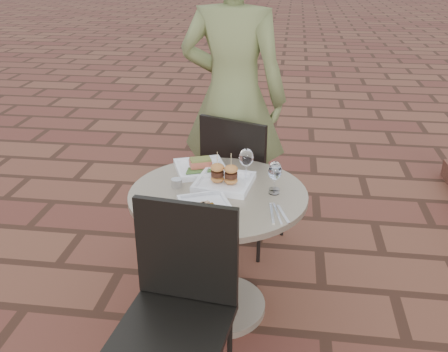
# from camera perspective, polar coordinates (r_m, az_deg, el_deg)

# --- Properties ---
(ground) EXTENTS (60.00, 60.00, 0.00)m
(ground) POSITION_cam_1_polar(r_m,az_deg,el_deg) (3.10, 3.27, -11.95)
(ground) COLOR brown
(ground) RESTS_ON ground
(cafe_table) EXTENTS (0.90, 0.90, 0.73)m
(cafe_table) POSITION_cam_1_polar(r_m,az_deg,el_deg) (2.63, -0.65, -6.64)
(cafe_table) COLOR gray
(cafe_table) RESTS_ON ground
(chair_far) EXTENTS (0.57, 0.57, 0.93)m
(chair_far) POSITION_cam_1_polar(r_m,az_deg,el_deg) (3.16, 1.85, 0.37)
(chair_far) COLOR black
(chair_far) RESTS_ON ground
(chair_near) EXTENTS (0.49, 0.49, 0.93)m
(chair_near) POSITION_cam_1_polar(r_m,az_deg,el_deg) (2.10, -5.12, -13.54)
(chair_near) COLOR black
(chair_near) RESTS_ON ground
(diner) EXTENTS (0.77, 0.57, 1.93)m
(diner) POSITION_cam_1_polar(r_m,az_deg,el_deg) (3.26, 1.05, 8.87)
(diner) COLOR #626B3A
(diner) RESTS_ON ground
(plate_salmon) EXTENTS (0.34, 0.34, 0.07)m
(plate_salmon) POSITION_cam_1_polar(r_m,az_deg,el_deg) (2.74, -2.70, 0.99)
(plate_salmon) COLOR white
(plate_salmon) RESTS_ON cafe_table
(plate_sliders) EXTENTS (0.32, 0.32, 0.18)m
(plate_sliders) POSITION_cam_1_polar(r_m,az_deg,el_deg) (2.57, 0.03, -0.35)
(plate_sliders) COLOR white
(plate_sliders) RESTS_ON cafe_table
(plate_tuna) EXTENTS (0.30, 0.30, 0.03)m
(plate_tuna) POSITION_cam_1_polar(r_m,az_deg,el_deg) (2.36, -2.23, -3.31)
(plate_tuna) COLOR white
(plate_tuna) RESTS_ON cafe_table
(wine_glass_right) EXTENTS (0.07, 0.07, 0.16)m
(wine_glass_right) POSITION_cam_1_polar(r_m,az_deg,el_deg) (2.46, 5.83, 0.38)
(wine_glass_right) COLOR white
(wine_glass_right) RESTS_ON cafe_table
(wine_glass_mid) EXTENTS (0.08, 0.08, 0.18)m
(wine_glass_mid) POSITION_cam_1_polar(r_m,az_deg,el_deg) (2.58, 2.57, 2.04)
(wine_glass_mid) COLOR white
(wine_glass_mid) RESTS_ON cafe_table
(wine_glass_far) EXTENTS (0.07, 0.07, 0.15)m
(wine_glass_far) POSITION_cam_1_polar(r_m,az_deg,el_deg) (2.50, 5.87, 0.69)
(wine_glass_far) COLOR white
(wine_glass_far) RESTS_ON cafe_table
(steel_ramekin) EXTENTS (0.07, 0.07, 0.04)m
(steel_ramekin) POSITION_cam_1_polar(r_m,az_deg,el_deg) (2.57, -5.44, -0.79)
(steel_ramekin) COLOR silver
(steel_ramekin) RESTS_ON cafe_table
(cutlery_set) EXTENTS (0.14, 0.22, 0.00)m
(cutlery_set) POSITION_cam_1_polar(r_m,az_deg,el_deg) (2.32, 6.13, -4.28)
(cutlery_set) COLOR silver
(cutlery_set) RESTS_ON cafe_table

